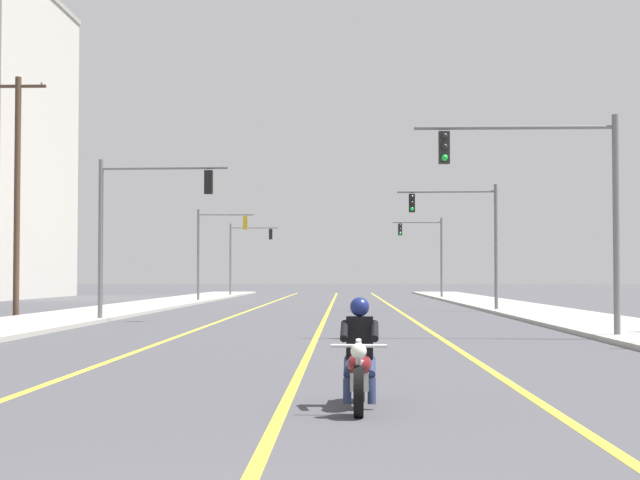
{
  "coord_description": "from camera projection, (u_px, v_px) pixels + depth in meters",
  "views": [
    {
      "loc": [
        1.09,
        -5.86,
        1.75
      ],
      "look_at": [
        0.51,
        17.4,
        2.58
      ],
      "focal_mm": 55.94,
      "sensor_mm": 36.0,
      "label": 1
    }
  ],
  "objects": [
    {
      "name": "utility_pole_left_near",
      "position": [
        17.0,
        191.0,
        42.2
      ],
      "size": [
        2.37,
        0.26,
        10.21
      ],
      "color": "#4C3828",
      "rests_on": "ground"
    },
    {
      "name": "motorcycle_with_rider",
      "position": [
        359.0,
        364.0,
        13.11
      ],
      "size": [
        0.7,
        2.19,
        1.46
      ],
      "color": "black",
      "rests_on": "ground"
    },
    {
      "name": "traffic_signal_mid_left",
      "position": [
        214.0,
        242.0,
        66.67
      ],
      "size": [
        3.77,
        0.51,
        6.2
      ],
      "color": "slate",
      "rests_on": "ground"
    },
    {
      "name": "traffic_signal_mid_right",
      "position": [
        467.0,
        227.0,
        48.42
      ],
      "size": [
        4.87,
        0.4,
        6.2
      ],
      "color": "slate",
      "rests_on": "ground"
    },
    {
      "name": "traffic_signal_near_left",
      "position": [
        137.0,
        214.0,
        37.97
      ],
      "size": [
        5.0,
        0.45,
        6.2
      ],
      "color": "slate",
      "rests_on": "ground"
    },
    {
      "name": "lane_stripe_center",
      "position": [
        329.0,
        310.0,
        50.77
      ],
      "size": [
        0.16,
        100.0,
        0.01
      ],
      "primitive_type": "cube",
      "color": "yellow",
      "rests_on": "ground"
    },
    {
      "name": "lane_stripe_right",
      "position": [
        397.0,
        310.0,
        50.68
      ],
      "size": [
        0.16,
        100.0,
        0.01
      ],
      "primitive_type": "cube",
      "color": "yellow",
      "rests_on": "ground"
    },
    {
      "name": "traffic_signal_far_right",
      "position": [
        428.0,
        246.0,
        76.29
      ],
      "size": [
        3.84,
        0.49,
        6.2
      ],
      "color": "slate",
      "rests_on": "ground"
    },
    {
      "name": "traffic_signal_far_left",
      "position": [
        244.0,
        249.0,
        84.88
      ],
      "size": [
        4.11,
        0.53,
        6.2
      ],
      "color": "slate",
      "rests_on": "ground"
    },
    {
      "name": "sidewalk_kerb_left",
      "position": [
        103.0,
        312.0,
        46.03
      ],
      "size": [
        4.4,
        110.0,
        0.14
      ],
      "primitive_type": "cube",
      "color": "#ADA89E",
      "rests_on": "ground"
    },
    {
      "name": "sidewalk_kerb_right",
      "position": [
        542.0,
        312.0,
        45.53
      ],
      "size": [
        4.4,
        110.0,
        0.14
      ],
      "primitive_type": "cube",
      "color": "#ADA89E",
      "rests_on": "ground"
    },
    {
      "name": "traffic_signal_near_right",
      "position": [
        556.0,
        189.0,
        27.45
      ],
      "size": [
        5.63,
        0.37,
        6.2
      ],
      "color": "slate",
      "rests_on": "ground"
    },
    {
      "name": "lane_stripe_left",
      "position": [
        251.0,
        310.0,
        50.87
      ],
      "size": [
        0.16,
        100.0,
        0.01
      ],
      "primitive_type": "cube",
      "color": "yellow",
      "rests_on": "ground"
    }
  ]
}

